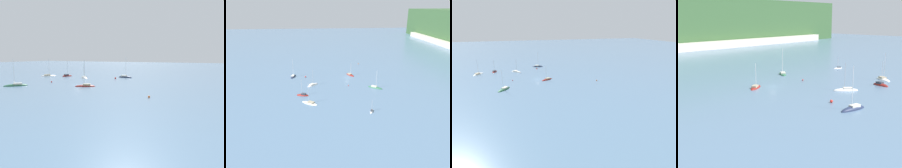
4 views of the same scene
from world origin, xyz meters
The scene contains 10 objects.
ground_plane centered at (0.00, 0.00, 0.00)m, with size 600.00×600.00×0.00m, color slate.
sailboat_0 centered at (-5.43, -34.10, 0.11)m, with size 8.41×3.80×12.21m.
sailboat_1 centered at (35.84, -22.46, 0.11)m, with size 7.14×8.51×10.62m.
sailboat_2 centered at (25.93, -26.27, 0.12)m, with size 3.81×6.71×9.31m.
sailboat_3 centered at (18.76, 13.12, 0.10)m, with size 7.32×8.35×11.03m.
sailboat_4 centered at (46.41, 4.43, 0.10)m, with size 4.85×2.75×5.79m.
sailboat_5 centered at (11.34, -21.53, 0.08)m, with size 7.74×7.36×9.87m.
sailboat_6 centered at (-5.42, 2.69, 0.10)m, with size 7.72×5.60×8.79m.
mooring_buoy_0 centered at (-3.64, -26.26, 0.42)m, with size 0.84×0.84×0.84m.
mooring_buoy_2 centered at (14.35, -1.22, 0.27)m, with size 0.53×0.53×0.53m.
Camera 4 is at (-72.47, -72.87, 23.01)m, focal length 50.00 mm.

